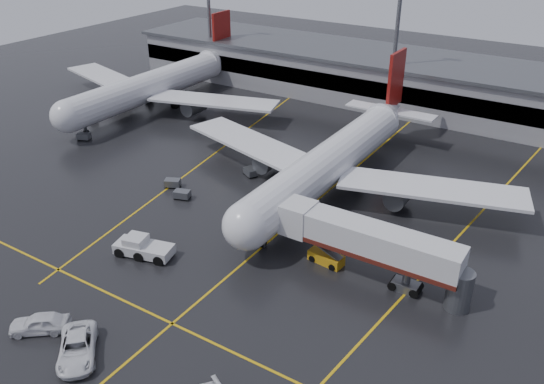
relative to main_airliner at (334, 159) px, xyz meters
The scene contains 20 objects.
ground 10.57m from the main_airliner, 90.00° to the right, with size 220.00×220.00×0.00m, color black.
apron_line_centre 10.57m from the main_airliner, 90.00° to the right, with size 0.25×90.00×0.02m, color gold.
apron_line_stop 31.98m from the main_airliner, 90.00° to the right, with size 60.00×0.25×0.02m, color gold.
apron_line_left 20.44m from the main_airliner, behind, with size 0.25×70.00×0.02m, color gold.
apron_line_right 18.49m from the main_airliner, ahead, with size 0.25×70.00×0.02m, color gold.
terminal 38.23m from the main_airliner, 90.00° to the left, with size 122.00×19.00×8.60m.
light_mast_left 56.34m from the main_airliner, 144.33° to the left, with size 3.00×1.20×25.45m.
light_mast_mid 34.26m from the main_airliner, 98.80° to the left, with size 3.00×1.20×25.45m.
main_airliner is the anchor object (origin of this frame).
second_airliner 43.68m from the main_airliner, 164.05° to the left, with size 48.80×45.60×14.10m.
jet_bridge 19.68m from the main_airliner, 52.90° to the right, with size 19.90×3.40×6.05m.
pushback_tractor 27.10m from the main_airliner, 111.81° to the right, with size 6.71×4.02×2.25m.
belt_loader 17.68m from the main_airliner, 65.16° to the right, with size 3.90×2.12×2.37m.
service_van_a 39.28m from the main_airliner, 95.76° to the right, with size 2.92×6.33×1.76m, color white.
service_van_d 39.85m from the main_airliner, 103.39° to the right, with size 2.08×5.17×1.76m, color silver.
baggage_cart_a 19.96m from the main_airliner, 138.94° to the right, with size 2.30×1.84×1.12m.
baggage_cart_b 21.44m from the main_airliner, 148.32° to the right, with size 2.36×2.03×1.12m.
baggage_cart_c 12.08m from the main_airliner, 166.10° to the right, with size 2.38×2.09×1.12m.
baggage_cart_d 46.48m from the main_airliner, behind, with size 2.35×2.00×1.12m.
baggage_cart_e 41.46m from the main_airliner, behind, with size 2.34×1.96×1.12m.
Camera 1 is at (28.63, -50.33, 34.04)m, focal length 37.05 mm.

